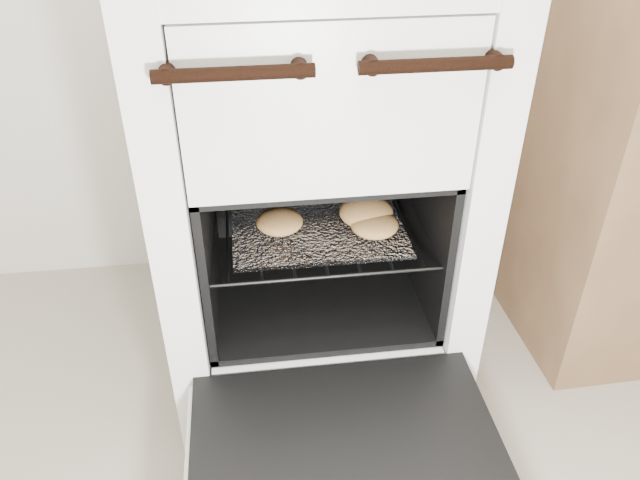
% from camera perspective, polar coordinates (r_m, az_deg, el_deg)
% --- Properties ---
extents(stove, '(0.64, 0.71, 0.98)m').
position_cam_1_polar(stove, '(1.40, -0.83, 5.31)').
color(stove, silver).
rests_on(stove, ground).
extents(oven_door, '(0.57, 0.45, 0.04)m').
position_cam_1_polar(oven_door, '(1.17, 2.58, -19.37)').
color(oven_door, black).
rests_on(oven_door, stove).
extents(oven_rack, '(0.47, 0.45, 0.01)m').
position_cam_1_polar(oven_rack, '(1.37, -0.46, 1.96)').
color(oven_rack, black).
rests_on(oven_rack, stove).
extents(foil_sheet, '(0.36, 0.32, 0.01)m').
position_cam_1_polar(foil_sheet, '(1.35, -0.35, 1.72)').
color(foil_sheet, white).
rests_on(foil_sheet, oven_rack).
extents(baked_rolls, '(0.32, 0.17, 0.06)m').
position_cam_1_polar(baked_rolls, '(1.31, 2.45, 2.07)').
color(baked_rolls, '#DCA358').
rests_on(baked_rolls, foil_sheet).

